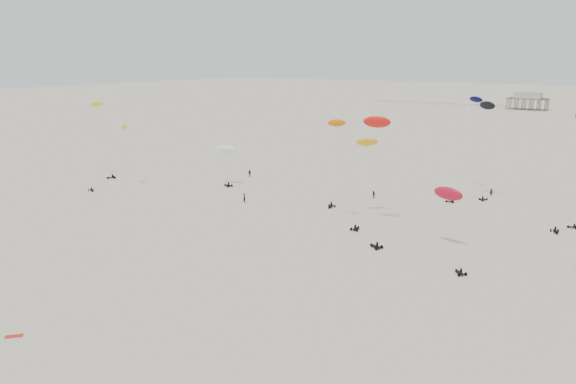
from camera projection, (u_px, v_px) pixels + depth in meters
The scene contains 17 objects.
ground_plane at pixel (470, 146), 188.36m from camera, with size 900.00×900.00×0.00m, color beige.
pavilion_main at pixel (528, 102), 314.75m from camera, with size 21.00×13.00×9.80m.
pier_fence at pixel (437, 104), 343.16m from camera, with size 80.20×0.20×1.50m.
rig_0 at pixel (355, 162), 108.14m from camera, with size 9.96×4.43×14.85m.
rig_1 at pixel (346, 172), 99.55m from camera, with size 9.35×7.40×18.87m.
rig_2 at pixel (479, 127), 116.90m from camera, with size 6.70×11.63×21.08m.
rig_3 at pixel (105, 142), 139.13m from camera, with size 8.99×5.09×18.66m.
rig_5 at pixel (478, 129), 122.23m from camera, with size 8.86×12.75×22.18m.
rig_7 at pixel (113, 147), 128.41m from camera, with size 3.71×12.07×15.68m.
rig_8 at pixel (450, 204), 87.07m from camera, with size 9.82×14.48×14.94m.
rig_10 at pixel (227, 156), 131.25m from camera, with size 6.37×5.03×9.33m.
rig_13 at pixel (377, 147), 96.93m from camera, with size 10.88×16.62×22.81m.
spectator_0 at pixel (244, 203), 116.02m from camera, with size 0.84×0.58×2.32m, color black.
spectator_1 at pixel (373, 198), 119.75m from camera, with size 0.92×0.54×1.89m, color black.
spectator_2 at pixel (250, 177), 140.52m from camera, with size 1.34×0.72×2.26m, color black.
spectator_3 at pixel (491, 196), 121.55m from camera, with size 0.73×0.50×2.00m, color black.
grounded_kite_b at pixel (14, 336), 60.79m from camera, with size 1.80×0.70×0.07m, color red.
Camera 1 is at (50.69, 10.23, 29.63)m, focal length 35.00 mm.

